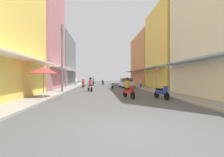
% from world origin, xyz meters
% --- Properties ---
extents(ground_plane, '(102.71, 102.71, 0.00)m').
position_xyz_m(ground_plane, '(0.00, 19.34, 0.00)').
color(ground_plane, '#4C4C4F').
extents(sidewalk_left, '(1.81, 54.68, 0.12)m').
position_xyz_m(sidewalk_left, '(-5.34, 19.34, 0.06)').
color(sidewalk_left, '#9E9991').
rests_on(sidewalk_left, ground).
extents(sidewalk_right, '(1.81, 54.68, 0.12)m').
position_xyz_m(sidewalk_right, '(5.34, 19.34, 0.06)').
color(sidewalk_right, '#9E9991').
rests_on(sidewalk_right, ground).
extents(building_left_mid, '(7.05, 8.33, 16.86)m').
position_xyz_m(building_left_mid, '(-9.24, 17.50, 8.42)').
color(building_left_mid, '#B7727F').
rests_on(building_left_mid, ground).
extents(building_left_far, '(7.05, 11.07, 9.33)m').
position_xyz_m(building_left_far, '(-9.24, 28.04, 4.66)').
color(building_left_far, slate).
rests_on(building_left_far, ground).
extents(building_right_mid, '(7.05, 8.87, 10.78)m').
position_xyz_m(building_right_mid, '(9.24, 17.26, 5.39)').
color(building_right_mid, '#EFD159').
rests_on(building_right_mid, ground).
extents(building_right_far, '(7.05, 12.15, 9.75)m').
position_xyz_m(building_right_far, '(9.24, 28.11, 4.87)').
color(building_right_far, '#D88C4C').
rests_on(building_right_far, ground).
extents(motorbike_orange, '(0.66, 1.78, 1.58)m').
position_xyz_m(motorbike_orange, '(-3.50, 22.08, 0.70)').
color(motorbike_orange, black).
rests_on(motorbike_orange, ground).
extents(motorbike_black, '(0.55, 1.81, 1.58)m').
position_xyz_m(motorbike_black, '(-2.14, 28.02, 0.70)').
color(motorbike_black, black).
rests_on(motorbike_black, ground).
extents(motorbike_red, '(0.72, 1.75, 1.58)m').
position_xyz_m(motorbike_red, '(1.20, 7.80, 0.70)').
color(motorbike_red, black).
rests_on(motorbike_red, ground).
extents(motorbike_silver, '(0.74, 1.75, 1.58)m').
position_xyz_m(motorbike_silver, '(-2.03, 14.21, 0.70)').
color(motorbike_silver, black).
rests_on(motorbike_silver, ground).
extents(motorbike_maroon, '(0.56, 1.80, 0.96)m').
position_xyz_m(motorbike_maroon, '(-0.25, 32.25, 0.50)').
color(motorbike_maroon, black).
rests_on(motorbike_maroon, ground).
extents(motorbike_white, '(0.55, 1.81, 0.96)m').
position_xyz_m(motorbike_white, '(0.78, 18.61, 0.50)').
color(motorbike_white, black).
rests_on(motorbike_white, ground).
extents(motorbike_blue, '(0.65, 1.78, 0.96)m').
position_xyz_m(motorbike_blue, '(3.47, 6.99, 0.50)').
color(motorbike_blue, black).
rests_on(motorbike_blue, ground).
extents(parked_car, '(1.89, 4.16, 1.45)m').
position_xyz_m(parked_car, '(3.14, 21.28, 0.74)').
color(parked_car, silver).
rests_on(parked_car, ground).
extents(pedestrian_far, '(0.34, 0.34, 1.58)m').
position_xyz_m(pedestrian_far, '(4.91, 19.05, 0.79)').
color(pedestrian_far, '#334C8C').
rests_on(pedestrian_far, ground).
extents(pedestrian_crossing, '(0.34, 0.34, 1.62)m').
position_xyz_m(pedestrian_crossing, '(-5.12, 25.55, 0.81)').
color(pedestrian_crossing, '#598C59').
rests_on(pedestrian_crossing, ground).
extents(vendor_umbrella, '(2.05, 2.05, 2.29)m').
position_xyz_m(vendor_umbrella, '(-4.91, 7.40, 2.06)').
color(vendor_umbrella, '#99999E').
rests_on(vendor_umbrella, ground).
extents(utility_pole, '(0.20, 1.20, 6.82)m').
position_xyz_m(utility_pole, '(-4.69, 12.40, 3.49)').
color(utility_pole, '#4C4C4F').
rests_on(utility_pole, ground).
extents(street_sign_no_entry, '(0.07, 0.60, 2.65)m').
position_xyz_m(street_sign_no_entry, '(4.59, 11.45, 1.72)').
color(street_sign_no_entry, gray).
rests_on(street_sign_no_entry, ground).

